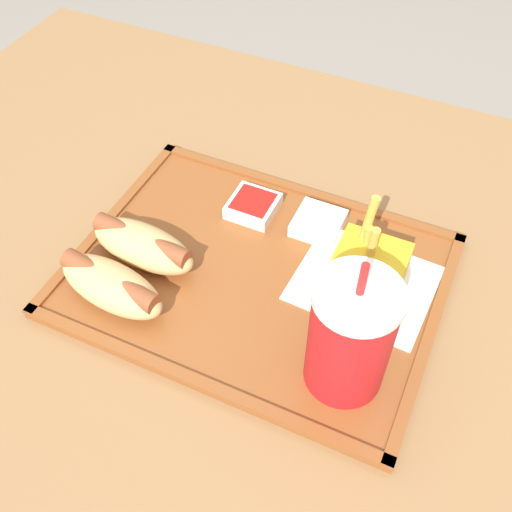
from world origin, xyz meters
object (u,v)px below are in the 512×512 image
object	(u,v)px
hot_dog_far	(111,285)
sauce_cup_ketchup	(253,206)
sauce_cup_mayo	(318,223)
hot_dog_near	(143,245)
soda_cup	(350,337)
fries_carton	(368,271)

from	to	relation	value
hot_dog_far	sauce_cup_ketchup	bearing A→B (deg)	-113.48
sauce_cup_mayo	sauce_cup_ketchup	xyz separation A→B (m)	(0.08, 0.01, 0.00)
hot_dog_near	sauce_cup_ketchup	xyz separation A→B (m)	(-0.08, -0.12, -0.01)
soda_cup	hot_dog_far	distance (m)	0.26
soda_cup	hot_dog_far	bearing A→B (deg)	3.48
fries_carton	sauce_cup_mayo	world-z (taller)	fries_carton
hot_dog_near	sauce_cup_mayo	distance (m)	0.20
fries_carton	soda_cup	bearing A→B (deg)	96.63
soda_cup	sauce_cup_mayo	distance (m)	0.20
fries_carton	sauce_cup_mayo	distance (m)	0.11
hot_dog_near	fries_carton	xyz separation A→B (m)	(-0.24, -0.06, 0.01)
hot_dog_far	sauce_cup_ketchup	world-z (taller)	hot_dog_far
fries_carton	sauce_cup_ketchup	world-z (taller)	fries_carton
hot_dog_near	fries_carton	bearing A→B (deg)	-166.53
soda_cup	sauce_cup_mayo	size ratio (longest dim) A/B	3.00
hot_dog_near	sauce_cup_ketchup	world-z (taller)	hot_dog_near
soda_cup	sauce_cup_mayo	xyz separation A→B (m)	(0.09, -0.17, -0.06)
soda_cup	sauce_cup_ketchup	xyz separation A→B (m)	(0.17, -0.17, -0.06)
fries_carton	sauce_cup_mayo	xyz separation A→B (m)	(0.08, -0.07, -0.03)
hot_dog_near	soda_cup	bearing A→B (deg)	169.47
hot_dog_far	soda_cup	bearing A→B (deg)	-176.52
hot_dog_far	fries_carton	size ratio (longest dim) A/B	1.07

